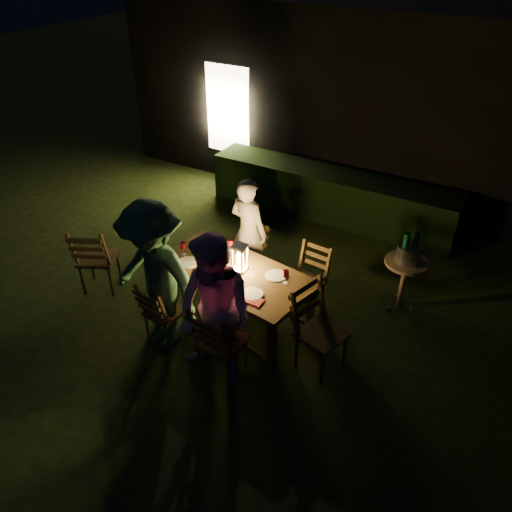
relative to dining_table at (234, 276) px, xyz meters
The scene contains 29 objects.
garden_envelope 5.62m from the dining_table, 85.64° to the left, with size 40.00×40.00×3.20m.
dining_table is the anchor object (origin of this frame).
chair_near_left 0.99m from the dining_table, 128.69° to the right, with size 0.44×0.47×0.90m.
chair_near_right 0.98m from the dining_table, 67.98° to the right, with size 0.47×0.51×1.05m.
chair_far_left 0.99m from the dining_table, 111.81° to the left, with size 0.51×0.53×0.91m.
chair_far_right 1.04m from the dining_table, 46.08° to the left, with size 0.45×0.48×0.93m.
chair_end 1.29m from the dining_table, ahead, with size 0.63×0.60×1.08m.
chair_spare 2.02m from the dining_table, behind, with size 0.65×0.67×1.06m.
person_house_side 0.94m from the dining_table, 110.36° to the left, with size 0.56×0.37×1.54m, color #F1E2CD.
person_opp_right 0.96m from the dining_table, 69.64° to the right, with size 0.87×0.68×1.80m, color #C789BD.
person_opp_left 0.96m from the dining_table, 127.16° to the right, with size 1.22×0.70×1.88m, color #306141.
lantern 0.25m from the dining_table, 36.60° to the left, with size 0.16×0.16×0.35m.
plate_far_left 0.60m from the dining_table, 149.80° to the left, with size 0.25×0.25×0.01m, color white.
plate_near_left 0.60m from the dining_table, 166.60° to the right, with size 0.25×0.25×0.01m, color white.
plate_far_right 0.51m from the dining_table, 17.65° to the left, with size 0.25×0.25×0.01m, color white.
plate_near_right 0.51m from the dining_table, 34.45° to the right, with size 0.25×0.25×0.01m, color white.
wineglass_a 0.44m from the dining_table, 128.58° to the left, with size 0.06×0.06×0.18m, color #59070F, non-canonical shape.
wineglass_b 0.75m from the dining_table, behind, with size 0.06×0.06×0.18m, color #59070F, non-canonical shape.
wineglass_c 0.44m from the dining_table, 51.42° to the right, with size 0.06×0.06×0.18m, color #59070F, non-canonical shape.
wineglass_d 0.67m from the dining_table, ahead, with size 0.06×0.06×0.18m, color #59070F, non-canonical shape.
wineglass_e 0.36m from the dining_table, 116.83° to the right, with size 0.06×0.06×0.18m, color silver, non-canonical shape.
bottle_table 0.33m from the dining_table, behind, with size 0.07×0.07×0.28m, color #0F471E.
napkin_left 0.36m from the dining_table, 123.51° to the right, with size 0.18×0.14×0.01m, color red.
napkin_right 0.63m from the dining_table, 37.01° to the right, with size 0.18×0.14×0.01m, color red.
phone 0.69m from the dining_table, 162.58° to the right, with size 0.14×0.07×0.01m, color black.
side_table 2.15m from the dining_table, 37.46° to the left, with size 0.54×0.54×0.73m.
ice_bucket 2.15m from the dining_table, 37.46° to the left, with size 0.30×0.30×0.22m, color #A5A8AD.
bottle_bucket_a 2.09m from the dining_table, 37.43° to the left, with size 0.07×0.07×0.32m, color #0F471E.
bottle_bucket_b 2.22m from the dining_table, 37.50° to the left, with size 0.07×0.07×0.32m, color #0F471E.
Camera 1 is at (2.20, -3.42, 4.22)m, focal length 35.00 mm.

